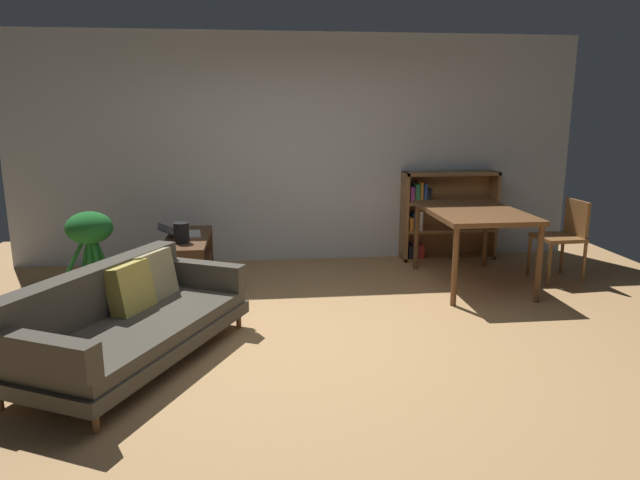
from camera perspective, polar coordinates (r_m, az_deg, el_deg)
ground_plane at (r=4.70m, az=0.72°, el=-10.11°), size 8.16×8.16×0.00m
back_wall_panel at (r=7.03m, az=-2.09°, el=8.91°), size 6.80×0.10×2.70m
fabric_couch at (r=4.52m, az=-18.49°, el=-7.27°), size 1.63×2.09×0.71m
media_console at (r=6.18m, az=-12.85°, el=-2.17°), size 0.43×1.18×0.54m
open_laptop at (r=6.22m, az=-13.52°, el=0.73°), size 0.47×0.38×0.11m
desk_speaker at (r=5.85m, az=-13.53°, el=0.71°), size 0.15×0.15×0.20m
potted_floor_plant at (r=6.01m, az=-21.72°, el=-0.23°), size 0.49×0.44×0.87m
dining_table at (r=6.23m, az=14.96°, el=2.21°), size 0.93×1.40×0.80m
dining_chair_near at (r=6.79m, az=22.98°, el=0.56°), size 0.47×0.47×0.87m
bookshelf at (r=7.32m, az=12.01°, el=2.40°), size 1.16×0.30×1.08m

